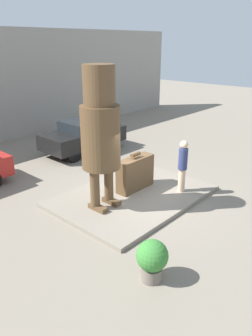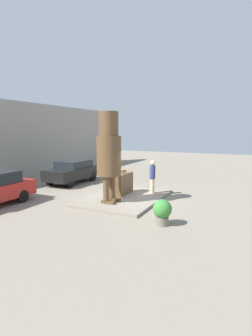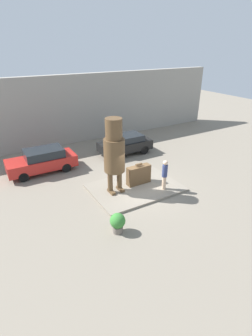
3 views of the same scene
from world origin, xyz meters
TOP-DOWN VIEW (x-y plane):
  - ground_plane at (0.00, 0.00)m, footprint 60.00×60.00m
  - pedestal at (0.00, 0.00)m, footprint 5.11×3.65m
  - building_backdrop at (0.00, 9.64)m, footprint 28.00×0.60m
  - statue_figure at (-1.25, 0.17)m, footprint 1.15×1.15m
  - giant_suitcase at (0.39, 0.25)m, footprint 1.48×0.46m
  - tourist at (1.29, -1.06)m, footprint 0.31×0.31m
  - parked_car_red at (-4.09, 5.00)m, footprint 4.40×1.80m
  - parked_car_black at (2.23, 4.98)m, footprint 4.02×1.80m
  - planter_pot at (-2.78, -2.96)m, footprint 0.71×0.71m

SIDE VIEW (x-z plane):
  - ground_plane at x=0.00m, z-range 0.00..0.00m
  - pedestal at x=0.00m, z-range 0.00..0.13m
  - planter_pot at x=-2.78m, z-range 0.06..1.03m
  - giant_suitcase at x=0.39m, z-range 0.04..1.37m
  - parked_car_black at x=2.23m, z-range 0.06..1.57m
  - parked_car_red at x=-4.09m, z-range 0.04..1.61m
  - tourist at x=1.29m, z-range 0.21..2.01m
  - statue_figure at x=-1.25m, z-range 0.49..4.72m
  - building_backdrop at x=0.00m, z-range 0.00..5.60m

